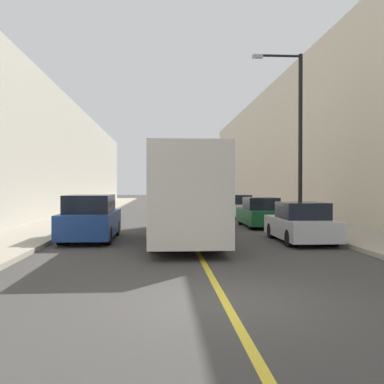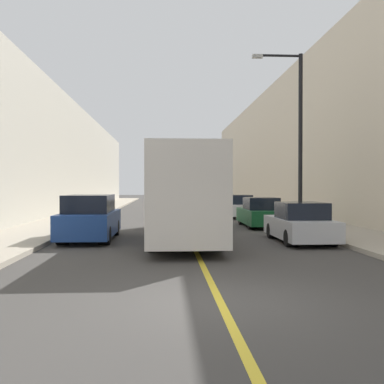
# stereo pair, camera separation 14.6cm
# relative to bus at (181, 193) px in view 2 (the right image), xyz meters

# --- Properties ---
(ground_plane) EXTENTS (200.00, 200.00, 0.00)m
(ground_plane) POSITION_rel_bus_xyz_m (0.35, -10.03, -1.87)
(ground_plane) COLOR #3F3D3A
(sidewalk_left) EXTENTS (3.23, 72.00, 0.16)m
(sidewalk_left) POSITION_rel_bus_xyz_m (-6.52, 19.97, -1.79)
(sidewalk_left) COLOR #A89E8C
(sidewalk_left) RESTS_ON ground
(sidewalk_right) EXTENTS (3.23, 72.00, 0.16)m
(sidewalk_right) POSITION_rel_bus_xyz_m (7.22, 19.97, -1.79)
(sidewalk_right) COLOR #A89E8C
(sidewalk_right) RESTS_ON ground
(building_row_left) EXTENTS (4.00, 72.00, 9.21)m
(building_row_left) POSITION_rel_bus_xyz_m (-10.13, 19.97, 2.74)
(building_row_left) COLOR #B7B2A3
(building_row_left) RESTS_ON ground
(building_row_right) EXTENTS (4.00, 72.00, 11.18)m
(building_row_right) POSITION_rel_bus_xyz_m (10.83, 19.97, 3.72)
(building_row_right) COLOR beige
(building_row_right) RESTS_ON ground
(road_center_line) EXTENTS (0.16, 72.00, 0.01)m
(road_center_line) POSITION_rel_bus_xyz_m (0.35, 19.97, -1.86)
(road_center_line) COLOR gold
(road_center_line) RESTS_ON ground
(bus) EXTENTS (2.49, 11.52, 3.49)m
(bus) POSITION_rel_bus_xyz_m (0.00, 0.00, 0.00)
(bus) COLOR silver
(bus) RESTS_ON ground
(parked_suv_left) EXTENTS (1.94, 4.87, 1.80)m
(parked_suv_left) POSITION_rel_bus_xyz_m (-3.64, -0.23, -1.03)
(parked_suv_left) COLOR navy
(parked_suv_left) RESTS_ON ground
(car_right_near) EXTENTS (1.83, 4.32, 1.53)m
(car_right_near) POSITION_rel_bus_xyz_m (4.50, -1.46, -1.18)
(car_right_near) COLOR silver
(car_right_near) RESTS_ON ground
(car_right_mid) EXTENTS (1.79, 4.50, 1.55)m
(car_right_mid) POSITION_rel_bus_xyz_m (4.36, 5.03, -1.17)
(car_right_mid) COLOR #145128
(car_right_mid) RESTS_ON ground
(car_right_far) EXTENTS (1.80, 4.54, 1.55)m
(car_right_far) POSITION_rel_bus_xyz_m (4.35, 12.08, -1.17)
(car_right_far) COLOR silver
(car_right_far) RESTS_ON ground
(street_lamp_right) EXTENTS (2.47, 0.24, 8.38)m
(street_lamp_right) POSITION_rel_bus_xyz_m (5.71, 3.10, 3.01)
(street_lamp_right) COLOR black
(street_lamp_right) RESTS_ON sidewalk_right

